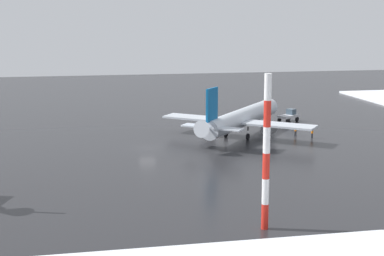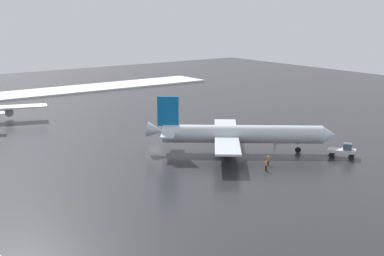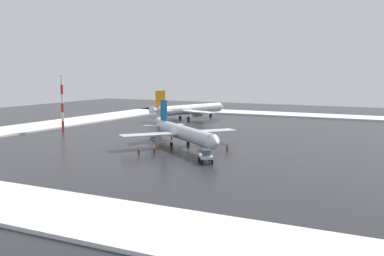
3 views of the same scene
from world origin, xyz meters
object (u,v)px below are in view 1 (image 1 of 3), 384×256
object	(u,v)px
airplane_parked_starboard	(241,118)
ground_crew_beside_wing	(312,133)
ground_crew_mid_apron	(296,130)
ground_crew_near_tug	(221,121)
antenna_mast	(266,153)
pushback_tug	(289,115)

from	to	relation	value
airplane_parked_starboard	ground_crew_beside_wing	xyz separation A→B (m)	(11.50, -4.04, -2.27)
ground_crew_mid_apron	ground_crew_near_tug	distance (m)	15.71
antenna_mast	pushback_tug	bearing A→B (deg)	67.31
ground_crew_near_tug	antenna_mast	world-z (taller)	antenna_mast
pushback_tug	ground_crew_near_tug	xyz separation A→B (m)	(-14.38, -1.95, -0.31)
ground_crew_beside_wing	ground_crew_near_tug	world-z (taller)	same
ground_crew_mid_apron	antenna_mast	world-z (taller)	antenna_mast
ground_crew_mid_apron	ground_crew_near_tug	bearing A→B (deg)	-102.76
ground_crew_mid_apron	ground_crew_near_tug	xyz separation A→B (m)	(-10.49, 11.70, 0.00)
airplane_parked_starboard	pushback_tug	bearing A→B (deg)	-9.57
airplane_parked_starboard	ground_crew_mid_apron	distance (m)	9.82
ground_crew_mid_apron	antenna_mast	distance (m)	47.61
airplane_parked_starboard	ground_crew_mid_apron	bearing A→B (deg)	-61.41
airplane_parked_starboard	ground_crew_near_tug	distance (m)	10.40
ground_crew_beside_wing	ground_crew_mid_apron	distance (m)	3.20
airplane_parked_starboard	antenna_mast	xyz separation A→B (m)	(-10.30, -44.42, 4.45)
ground_crew_beside_wing	ground_crew_near_tug	size ratio (longest dim) A/B	1.00
ground_crew_beside_wing	ground_crew_near_tug	xyz separation A→B (m)	(-12.57, 14.13, 0.00)
pushback_tug	ground_crew_near_tug	distance (m)	14.52
pushback_tug	antenna_mast	world-z (taller)	antenna_mast
airplane_parked_starboard	ground_crew_mid_apron	xyz separation A→B (m)	(9.42, -1.61, -2.27)
ground_crew_beside_wing	ground_crew_mid_apron	size ratio (longest dim) A/B	1.00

